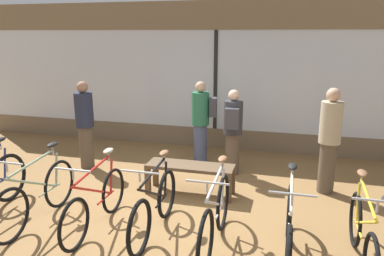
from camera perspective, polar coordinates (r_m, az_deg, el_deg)
ground_plane at (r=5.44m, az=-4.11°, el=-13.52°), size 24.00×24.00×0.00m
shop_back_wall at (r=8.23m, az=3.65°, el=8.01°), size 12.00×0.08×3.20m
bicycle_left at (r=5.58m, az=-22.51°, el=-9.41°), size 0.46×1.75×1.04m
bicycle_center_left at (r=5.17m, az=-14.39°, el=-10.90°), size 0.46×1.67×1.01m
bicycle_center at (r=4.92m, az=-5.69°, el=-11.78°), size 0.46×1.67×1.02m
bicycle_center_right at (r=4.58m, az=3.57°, el=-13.44°), size 0.46×1.77×1.05m
bicycle_right at (r=4.54m, az=14.57°, el=-14.59°), size 0.46×1.74×1.02m
bicycle_far_right at (r=4.64m, az=24.55°, el=-14.74°), size 0.46×1.66×1.02m
display_bench at (r=6.03m, az=-0.28°, el=-6.43°), size 1.40×0.44×0.49m
customer_near_rack at (r=6.77m, az=6.23°, el=-0.28°), size 0.36×0.50×1.57m
customer_by_window at (r=7.35m, az=-16.01°, el=0.70°), size 0.42×0.42×1.67m
customer_mid_floor at (r=6.32m, az=20.21°, el=-1.56°), size 0.47×0.47×1.72m
customer_near_bench at (r=7.29m, az=1.45°, el=1.19°), size 0.53×0.40×1.64m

